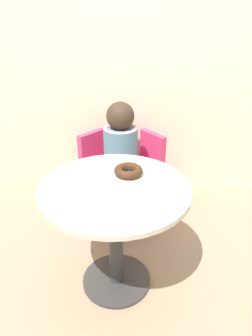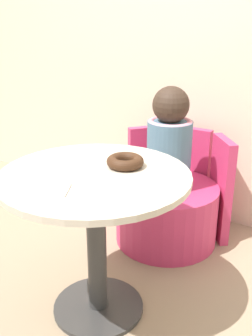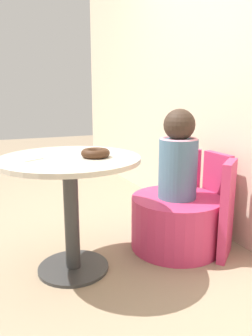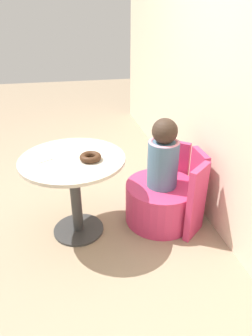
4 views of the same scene
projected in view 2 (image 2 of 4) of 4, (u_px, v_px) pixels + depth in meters
ground_plane at (103, 310)px, 1.76m from camera, size 12.00×12.00×0.00m
back_wall at (213, 22)px, 2.22m from camera, size 6.00×0.06×2.40m
round_table at (95, 210)px, 1.59m from camera, size 0.77×0.77×0.66m
tub_chair at (166, 213)px, 2.27m from camera, size 0.58×0.58×0.34m
booth_backrest at (185, 178)px, 2.41m from camera, size 0.68×0.25×0.60m
child_figure at (169, 141)px, 2.11m from camera, size 0.24×0.24×0.56m
donut at (125, 161)px, 1.60m from camera, size 0.15×0.15×0.04m
paper_napkin at (53, 190)px, 1.39m from camera, size 0.15×0.15×0.01m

